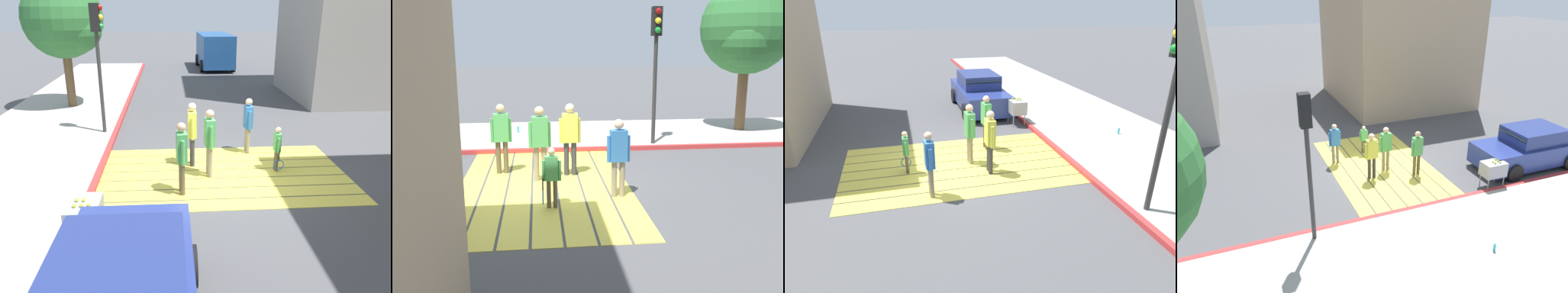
{
  "view_description": "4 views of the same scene",
  "coord_description": "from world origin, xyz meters",
  "views": [
    {
      "loc": [
        -1.37,
        -8.94,
        4.14
      ],
      "look_at": [
        -0.72,
        0.23,
        0.71
      ],
      "focal_mm": 34.56,
      "sensor_mm": 36.0,
      "label": 1
    },
    {
      "loc": [
        9.59,
        -0.09,
        3.1
      ],
      "look_at": [
        -0.19,
        1.02,
        0.85
      ],
      "focal_mm": 40.42,
      "sensor_mm": 36.0,
      "label": 2
    },
    {
      "loc": [
        1.52,
        8.69,
        4.29
      ],
      "look_at": [
        -0.43,
        0.99,
        0.95
      ],
      "focal_mm": 30.97,
      "sensor_mm": 36.0,
      "label": 3
    },
    {
      "loc": [
        -11.9,
        5.0,
        6.53
      ],
      "look_at": [
        -0.68,
        0.57,
        1.23
      ],
      "focal_mm": 33.69,
      "sensor_mm": 36.0,
      "label": 4
    }
  ],
  "objects": [
    {
      "name": "tennis_ball_cart",
      "position": [
        -2.9,
        -3.07,
        0.7
      ],
      "size": [
        0.56,
        0.8,
        1.02
      ],
      "color": "#99999E",
      "rests_on": "ground"
    },
    {
      "name": "pedestrian_adult_trailing",
      "position": [
        -0.39,
        -0.08,
        1.03
      ],
      "size": [
        0.26,
        0.52,
        1.77
      ],
      "color": "gray",
      "rests_on": "ground"
    },
    {
      "name": "sidewalk_west",
      "position": [
        -5.6,
        0.0,
        0.06
      ],
      "size": [
        4.8,
        40.0,
        0.12
      ],
      "primitive_type": "cube",
      "color": "#ADA8A0",
      "rests_on": "ground"
    },
    {
      "name": "pedestrian_teen_behind",
      "position": [
        0.92,
        1.53,
        0.96
      ],
      "size": [
        0.22,
        0.49,
        1.66
      ],
      "color": "gray",
      "rests_on": "ground"
    },
    {
      "name": "car_parked_near_curb",
      "position": [
        -2.0,
        -5.46,
        0.73
      ],
      "size": [
        2.0,
        4.31,
        1.57
      ],
      "color": "navy",
      "rests_on": "ground"
    },
    {
      "name": "traffic_light_corner",
      "position": [
        -3.58,
        3.46,
        3.04
      ],
      "size": [
        0.39,
        0.28,
        4.24
      ],
      "color": "#2D2D2D",
      "rests_on": "ground"
    },
    {
      "name": "curb_painted",
      "position": [
        -3.25,
        0.0,
        0.07
      ],
      "size": [
        0.16,
        40.0,
        0.13
      ],
      "primitive_type": "cube",
      "color": "#BC3333",
      "rests_on": "ground"
    },
    {
      "name": "ground_plane",
      "position": [
        0.0,
        0.0,
        0.0
      ],
      "size": [
        120.0,
        120.0,
        0.0
      ],
      "primitive_type": "plane",
      "color": "#4C4C4F"
    },
    {
      "name": "crosswalk_stripes",
      "position": [
        0.0,
        -0.0,
        0.01
      ],
      "size": [
        6.4,
        3.8,
        0.01
      ],
      "color": "#EAD64C",
      "rests_on": "ground"
    },
    {
      "name": "pedestrian_child_with_racket",
      "position": [
        1.42,
        0.12,
        0.68
      ],
      "size": [
        0.28,
        0.38,
        1.22
      ],
      "color": "brown",
      "rests_on": "ground"
    },
    {
      "name": "building_far_south",
      "position": [
        8.5,
        -4.49,
        4.21
      ],
      "size": [
        8.0,
        7.04,
        8.43
      ],
      "color": "tan",
      "rests_on": "ground"
    },
    {
      "name": "pedestrian_adult_lead",
      "position": [
        -1.12,
        -1.01,
        1.01
      ],
      "size": [
        0.26,
        0.51,
        1.74
      ],
      "color": "brown",
      "rests_on": "ground"
    },
    {
      "name": "pedestrian_adult_side",
      "position": [
        -0.78,
        0.65,
        1.03
      ],
      "size": [
        0.23,
        0.52,
        1.77
      ],
      "color": "#333338",
      "rests_on": "ground"
    },
    {
      "name": "water_bottle",
      "position": [
        -5.88,
        -0.83,
        0.23
      ],
      "size": [
        0.07,
        0.07,
        0.22
      ],
      "primitive_type": "cylinder",
      "color": "#33A5BF",
      "rests_on": "sidewalk_west"
    }
  ]
}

